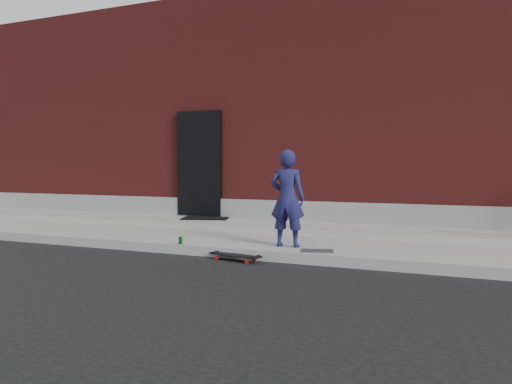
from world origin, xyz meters
The scene contains 9 objects.
ground centered at (0.00, 0.00, 0.00)m, with size 80.00×80.00×0.00m, color black.
sidewalk centered at (0.00, 1.50, 0.07)m, with size 20.00×3.00×0.15m, color gray.
apron centered at (0.00, 2.40, 0.20)m, with size 20.00×1.20×0.10m, color gray.
building centered at (0.00, 6.99, 2.50)m, with size 20.00×8.10×5.00m.
child centered at (0.27, 0.49, 0.87)m, with size 0.53×0.34×1.44m, color #1A1A49.
skateboard centered at (-0.30, -0.12, 0.07)m, with size 0.81×0.38×0.09m.
soda_can centered at (-1.30, 0.05, 0.21)m, with size 0.06×0.06×0.12m, color #19802B.
doormat centered at (-2.30, 2.70, 0.26)m, with size 0.93×0.75×0.03m, color black.
utility_plate centered at (0.80, 0.25, 0.16)m, with size 0.45×0.29×0.01m, color #57585D.
Camera 1 is at (2.71, -6.47, 1.35)m, focal length 35.00 mm.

